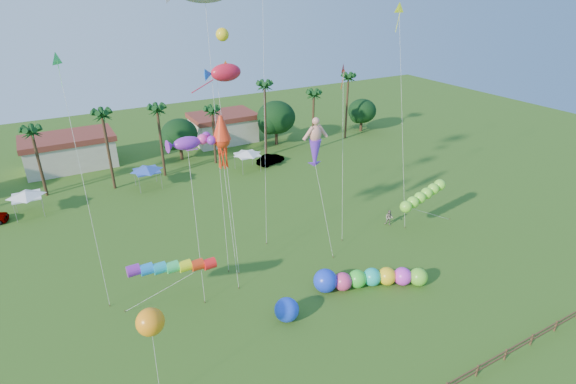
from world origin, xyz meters
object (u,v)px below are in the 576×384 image
caterpillar_inflatable (366,279)px  car_b (271,159)px  spectator_b (389,218)px  blue_ball (287,310)px

caterpillar_inflatable → car_b: bearing=100.9°
car_b → spectator_b: (2.97, -23.08, 0.17)m
car_b → caterpillar_inflatable: (-6.38, -30.77, 0.16)m
caterpillar_inflatable → blue_ball: (-8.29, -0.27, 0.11)m
blue_ball → caterpillar_inflatable: bearing=1.9°
blue_ball → car_b: bearing=64.7°
car_b → caterpillar_inflatable: bearing=151.1°
car_b → caterpillar_inflatable: 31.43m
spectator_b → blue_ball: 19.36m
car_b → caterpillar_inflatable: size_ratio=0.44×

